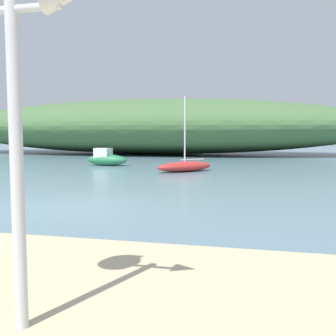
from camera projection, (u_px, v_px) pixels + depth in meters
name	position (u px, v px, depth m)	size (l,w,h in m)	color
ground_plane	(60.00, 207.00, 10.67)	(120.00, 120.00, 0.00)	slate
distant_hill	(151.00, 127.00, 39.56)	(44.50, 14.62, 5.46)	#476B3D
sailboat_centre_water	(185.00, 166.00, 20.73)	(3.11, 3.16, 3.97)	#B72D28
motorboat_by_sandbar	(106.00, 159.00, 24.70)	(2.82, 1.30, 1.10)	#287A4C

